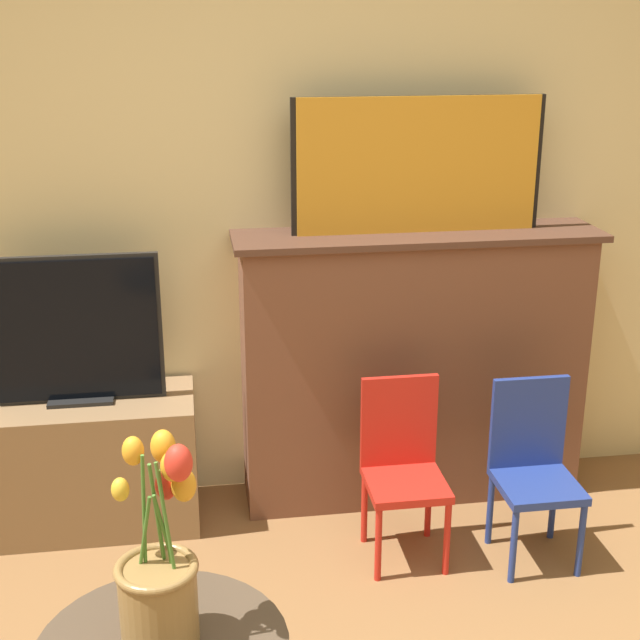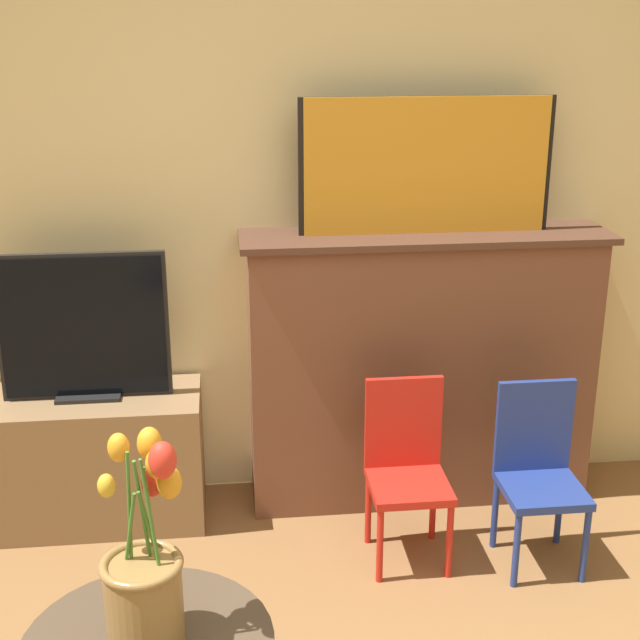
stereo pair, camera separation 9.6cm
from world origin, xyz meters
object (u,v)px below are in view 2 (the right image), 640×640
chair_red (406,462)px  vase_tulips (145,578)px  tv_monitor (83,329)px  chair_blue (538,466)px  painting (426,166)px

chair_red → vase_tulips: size_ratio=1.35×
tv_monitor → chair_blue: (1.62, -0.45, -0.43)m
painting → chair_blue: painting is taller
vase_tulips → chair_blue: bearing=39.4°
chair_blue → vase_tulips: 1.71m
painting → vase_tulips: size_ratio=1.93×
vase_tulips → tv_monitor: bearing=102.3°
painting → chair_red: 1.09m
chair_blue → vase_tulips: bearing=-140.6°
chair_red → vase_tulips: bearing=-125.9°
painting → chair_blue: 1.17m
chair_red → chair_blue: 0.47m
vase_tulips → painting: bearing=58.6°
painting → chair_red: painting is taller
chair_blue → vase_tulips: size_ratio=1.35×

